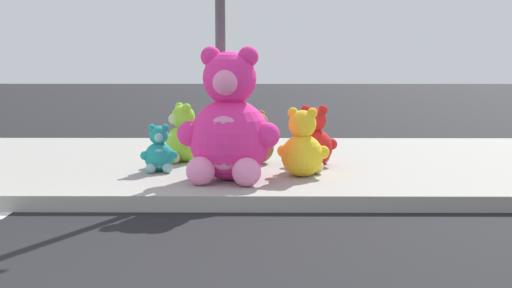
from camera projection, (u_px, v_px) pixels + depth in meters
The scene contains 8 objects.
sidewalk at pixel (143, 166), 8.57m from camera, with size 28.00×4.40×0.15m, color #9E9B93.
sign_pole at pixel (220, 14), 7.54m from camera, with size 0.56×0.11×3.20m.
plush_pink_large at pixel (229, 127), 7.10m from camera, with size 1.04×0.94×1.35m.
plush_teal at pixel (159, 153), 7.67m from camera, with size 0.40×0.36×0.52m.
plush_lime at pixel (182, 138), 8.37m from camera, with size 0.50×0.48×0.70m.
plush_brown at pixel (256, 142), 8.28m from camera, with size 0.45×0.44×0.62m.
plush_yellow at pixel (303, 149), 7.38m from camera, with size 0.55×0.51×0.72m.
plush_red at pixel (314, 141), 8.08m from camera, with size 0.54×0.47×0.70m.
Camera 1 is at (1.43, -3.25, 1.44)m, focal length 49.49 mm.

